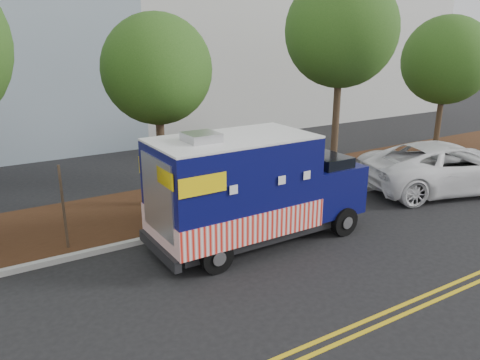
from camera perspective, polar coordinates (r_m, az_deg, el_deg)
ground at (r=12.98m, az=-0.19°, el=-7.73°), size 120.00×120.00×0.00m
curb at (r=14.06m, az=-3.16°, el=-5.37°), size 120.00×0.18×0.15m
mulch_strip at (r=15.82m, az=-6.78°, el=-2.83°), size 120.00×4.00×0.15m
centerline_near at (r=9.94m, az=13.85°, el=-16.82°), size 120.00×0.10×0.01m
centerline_far at (r=9.80m, az=14.92°, el=-17.45°), size 120.00×0.10×0.01m
tree_b at (r=14.71m, az=-10.08°, el=13.09°), size 3.34×3.34×6.16m
tree_c at (r=17.69m, az=12.24°, el=17.34°), size 4.01×4.01×7.63m
tree_d at (r=23.91m, az=23.84°, el=13.20°), size 4.00×4.00×6.36m
sign_post at (r=12.82m, az=-20.69°, el=-3.43°), size 0.06×0.06×2.40m
food_truck at (r=12.53m, az=1.24°, el=-1.46°), size 6.17×2.43×3.23m
white_car at (r=18.62m, az=24.00°, el=1.48°), size 6.95×4.70×1.77m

